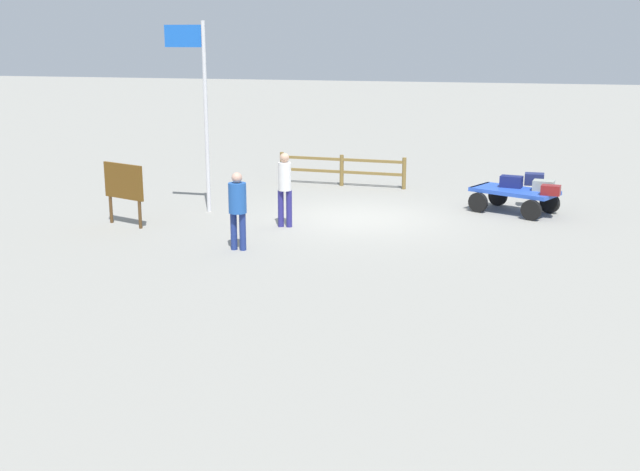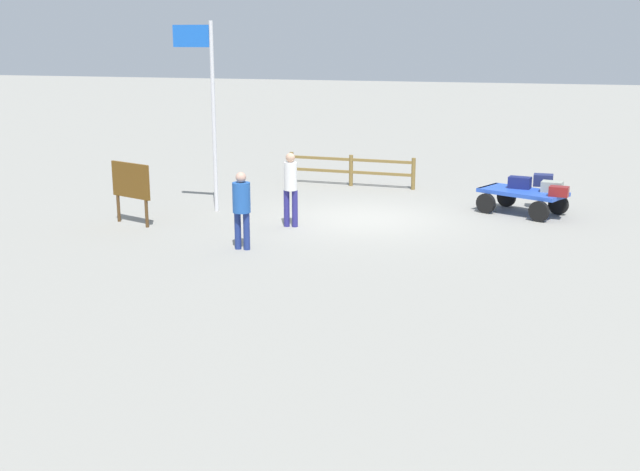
% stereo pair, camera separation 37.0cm
% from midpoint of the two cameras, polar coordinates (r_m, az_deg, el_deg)
% --- Properties ---
extents(ground_plane, '(120.00, 120.00, 0.00)m').
position_cam_midpoint_polar(ground_plane, '(20.07, 3.84, 1.21)').
color(ground_plane, gray).
extents(luggage_cart, '(2.35, 1.94, 0.61)m').
position_cam_midpoint_polar(luggage_cart, '(21.18, 14.64, 2.72)').
color(luggage_cart, blue).
rests_on(luggage_cart, ground).
extents(suitcase_navy, '(0.60, 0.42, 0.30)m').
position_cam_midpoint_polar(suitcase_navy, '(21.38, 14.51, 3.67)').
color(suitcase_navy, navy).
rests_on(suitcase_navy, luggage_cart).
extents(suitcase_maroon, '(0.50, 0.38, 0.31)m').
position_cam_midpoint_polar(suitcase_maroon, '(21.87, 16.07, 3.81)').
color(suitcase_maroon, navy).
rests_on(suitcase_maroon, luggage_cart).
extents(suitcase_tan, '(0.57, 0.47, 0.27)m').
position_cam_midpoint_polar(suitcase_tan, '(21.10, 16.67, 3.35)').
color(suitcase_tan, gray).
rests_on(suitcase_tan, luggage_cart).
extents(suitcase_grey, '(0.50, 0.37, 0.24)m').
position_cam_midpoint_polar(suitcase_grey, '(20.57, 17.13, 3.02)').
color(suitcase_grey, maroon).
rests_on(suitcase_grey, luggage_cart).
extents(worker_lead, '(0.38, 0.38, 1.68)m').
position_cam_midpoint_polar(worker_lead, '(17.00, -4.98, 2.26)').
color(worker_lead, navy).
rests_on(worker_lead, ground).
extents(worker_trailing, '(0.34, 0.34, 1.78)m').
position_cam_midpoint_polar(worker_trailing, '(18.99, -1.55, 3.62)').
color(worker_trailing, navy).
rests_on(worker_trailing, ground).
extents(flagpole, '(1.09, 0.10, 4.81)m').
position_cam_midpoint_polar(flagpole, '(20.69, -7.45, 9.67)').
color(flagpole, silver).
rests_on(flagpole, ground).
extents(signboard, '(1.21, 0.50, 1.50)m').
position_cam_midpoint_polar(signboard, '(19.71, -12.79, 3.60)').
color(signboard, '#4C3319').
rests_on(signboard, ground).
extents(wooden_fence, '(3.96, 0.30, 0.94)m').
position_cam_midpoint_polar(wooden_fence, '(24.35, 2.66, 4.83)').
color(wooden_fence, brown).
rests_on(wooden_fence, ground).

